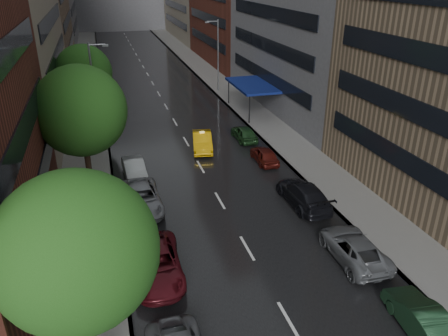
{
  "coord_description": "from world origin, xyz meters",
  "views": [
    {
      "loc": [
        -7.15,
        -10.08,
        14.91
      ],
      "look_at": [
        0.0,
        14.93,
        3.0
      ],
      "focal_mm": 35.0,
      "sensor_mm": 36.0,
      "label": 1
    }
  ],
  "objects": [
    {
      "name": "sidewalk_left",
      "position": [
        -9.0,
        50.0,
        0.07
      ],
      "size": [
        4.0,
        140.0,
        0.15
      ],
      "primitive_type": "cube",
      "color": "gray",
      "rests_on": "ground"
    },
    {
      "name": "awning",
      "position": [
        8.98,
        35.0,
        3.13
      ],
      "size": [
        4.0,
        8.0,
        3.12
      ],
      "color": "navy",
      "rests_on": "sidewalk_right"
    },
    {
      "name": "parked_cars_left",
      "position": [
        -5.4,
        11.42,
        0.75
      ],
      "size": [
        2.79,
        23.9,
        1.55
      ],
      "color": "slate",
      "rests_on": "ground"
    },
    {
      "name": "tree_near",
      "position": [
        -8.6,
        3.07,
        6.19
      ],
      "size": [
        5.68,
        5.68,
        9.05
      ],
      "color": "#382619",
      "rests_on": "ground"
    },
    {
      "name": "tree_mid",
      "position": [
        -8.6,
        18.64,
        6.52
      ],
      "size": [
        5.97,
        5.97,
        9.52
      ],
      "color": "#382619",
      "rests_on": "ground"
    },
    {
      "name": "street_lamp_left",
      "position": [
        -7.72,
        30.0,
        4.89
      ],
      "size": [
        1.74,
        0.22,
        9.0
      ],
      "color": "gray",
      "rests_on": "sidewalk_left"
    },
    {
      "name": "taxi",
      "position": [
        1.03,
        25.69,
        0.78
      ],
      "size": [
        2.46,
        4.95,
        1.56
      ],
      "primitive_type": "imported",
      "rotation": [
        0.0,
        0.0,
        -0.18
      ],
      "color": "#E9A90C",
      "rests_on": "ground"
    },
    {
      "name": "tree_far",
      "position": [
        -8.6,
        33.72,
        5.84
      ],
      "size": [
        5.36,
        5.36,
        8.54
      ],
      "color": "#382619",
      "rests_on": "ground"
    },
    {
      "name": "road",
      "position": [
        0.0,
        50.0,
        0.01
      ],
      "size": [
        14.0,
        140.0,
        0.01
      ],
      "primitive_type": "cube",
      "color": "black",
      "rests_on": "ground"
    },
    {
      "name": "street_lamp_right",
      "position": [
        7.72,
        45.0,
        4.89
      ],
      "size": [
        1.74,
        0.22,
        9.0
      ],
      "color": "gray",
      "rests_on": "sidewalk_right"
    },
    {
      "name": "sidewalk_right",
      "position": [
        9.0,
        50.0,
        0.07
      ],
      "size": [
        4.0,
        140.0,
        0.15
      ],
      "primitive_type": "cube",
      "color": "gray",
      "rests_on": "ground"
    },
    {
      "name": "parked_cars_right",
      "position": [
        5.4,
        13.18,
        0.74
      ],
      "size": [
        2.53,
        29.43,
        1.6
      ],
      "color": "#1C3E25",
      "rests_on": "ground"
    }
  ]
}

